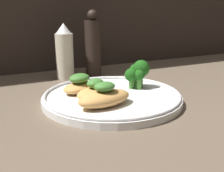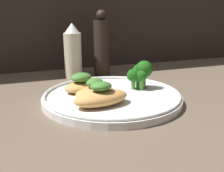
# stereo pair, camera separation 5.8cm
# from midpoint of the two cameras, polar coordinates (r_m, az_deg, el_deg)

# --- Properties ---
(ground_plane) EXTENTS (1.80, 1.80, 0.01)m
(ground_plane) POSITION_cam_midpoint_polar(r_m,az_deg,el_deg) (0.59, -2.81, -3.66)
(ground_plane) COLOR brown
(plate) EXTENTS (0.29, 0.29, 0.02)m
(plate) POSITION_cam_midpoint_polar(r_m,az_deg,el_deg) (0.59, -2.83, -2.30)
(plate) COLOR white
(plate) RESTS_ON ground_plane
(grilled_meat_front) EXTENTS (0.12, 0.07, 0.05)m
(grilled_meat_front) POSITION_cam_midpoint_polar(r_m,az_deg,el_deg) (0.52, -4.72, -2.28)
(grilled_meat_front) COLOR tan
(grilled_meat_front) RESTS_ON plate
(grilled_meat_middle) EXTENTS (0.11, 0.09, 0.04)m
(grilled_meat_middle) POSITION_cam_midpoint_polar(r_m,az_deg,el_deg) (0.57, -6.15, -1.18)
(grilled_meat_middle) COLOR tan
(grilled_meat_middle) RESTS_ON plate
(grilled_meat_back) EXTENTS (0.10, 0.08, 0.04)m
(grilled_meat_back) POSITION_cam_midpoint_polar(r_m,az_deg,el_deg) (0.61, -9.29, 0.20)
(grilled_meat_back) COLOR tan
(grilled_meat_back) RESTS_ON plate
(broccoli_bunch) EXTENTS (0.06, 0.05, 0.06)m
(broccoli_bunch) POSITION_cam_midpoint_polar(r_m,az_deg,el_deg) (0.63, 2.63, 2.86)
(broccoli_bunch) COLOR #4C8E38
(broccoli_bunch) RESTS_ON plate
(sauce_bottle) EXTENTS (0.05, 0.05, 0.15)m
(sauce_bottle) POSITION_cam_midpoint_polar(r_m,az_deg,el_deg) (0.78, -11.76, 6.63)
(sauce_bottle) COLOR beige
(sauce_bottle) RESTS_ON ground_plane
(pepper_grinder) EXTENTS (0.04, 0.04, 0.18)m
(pepper_grinder) POSITION_cam_midpoint_polar(r_m,az_deg,el_deg) (0.80, -5.99, 8.02)
(pepper_grinder) COLOR black
(pepper_grinder) RESTS_ON ground_plane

